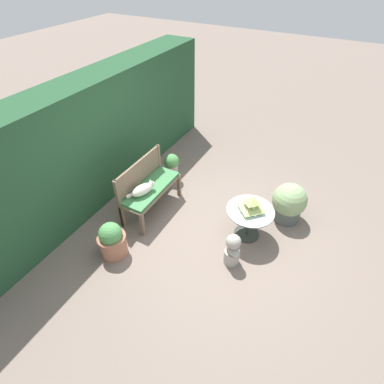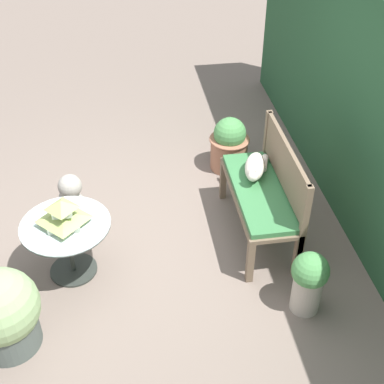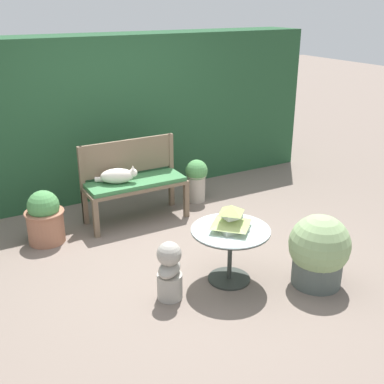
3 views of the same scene
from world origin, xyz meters
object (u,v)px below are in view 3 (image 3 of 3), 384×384
garden_bench (136,186)px  potted_plant_path_edge (196,178)px  pagoda_birdhouse (231,219)px  potted_plant_table_near (45,218)px  cat (118,176)px  garden_bust (169,271)px  potted_plant_bench_right (319,251)px  patio_table (230,240)px

garden_bench → potted_plant_path_edge: 0.99m
pagoda_birdhouse → potted_plant_table_near: 2.22m
cat → garden_bust: (-0.19, -1.74, -0.34)m
garden_bust → potted_plant_bench_right: (1.36, -0.48, 0.06)m
garden_bench → patio_table: 1.76m
cat → patio_table: bearing=-55.3°
patio_table → potted_plant_table_near: bearing=129.0°
pagoda_birdhouse → garden_bust: bearing=179.2°
potted_plant_path_edge → potted_plant_table_near: size_ratio=0.95×
pagoda_birdhouse → garden_bust: size_ratio=0.61×
patio_table → potted_plant_bench_right: 0.85m
patio_table → pagoda_birdhouse: size_ratio=2.19×
patio_table → potted_plant_bench_right: bearing=-33.4°
garden_bench → pagoda_birdhouse: size_ratio=3.58×
garden_bust → potted_plant_path_edge: bearing=11.3°
patio_table → garden_bench: bearing=98.1°
garden_bench → potted_plant_bench_right: (0.96, -2.21, -0.11)m
potted_plant_table_near → cat: bearing=2.7°
cat → potted_plant_table_near: cat is taller
garden_bench → potted_plant_path_edge: (0.96, 0.18, -0.13)m
potted_plant_bench_right → garden_bust: bearing=160.8°
potted_plant_path_edge → potted_plant_bench_right: (-0.01, -2.38, 0.02)m
garden_bench → pagoda_birdhouse: 1.77m
pagoda_birdhouse → potted_plant_bench_right: 0.90m
patio_table → potted_plant_bench_right: potted_plant_bench_right is taller
cat → potted_plant_path_edge: size_ratio=0.80×
potted_plant_path_edge → potted_plant_bench_right: bearing=-90.2°
pagoda_birdhouse → cat: bearing=105.0°
pagoda_birdhouse → patio_table: bearing=-90.0°
potted_plant_table_near → potted_plant_bench_right: size_ratio=0.87×
patio_table → cat: bearing=105.0°
potted_plant_path_edge → pagoda_birdhouse: bearing=-110.5°
potted_plant_path_edge → potted_plant_bench_right: 2.38m
potted_plant_table_near → potted_plant_bench_right: (2.09, -2.17, 0.05)m
garden_bench → potted_plant_table_near: size_ratio=2.01×
garden_bench → potted_plant_bench_right: bearing=-66.6°
patio_table → garden_bust: (-0.65, 0.01, -0.15)m
cat → pagoda_birdhouse: size_ratio=1.35×
potted_plant_table_near → patio_table: bearing=-51.0°
patio_table → pagoda_birdhouse: 0.22m
cat → potted_plant_table_near: 0.97m
potted_plant_path_edge → potted_plant_table_near: (-2.10, -0.21, -0.03)m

